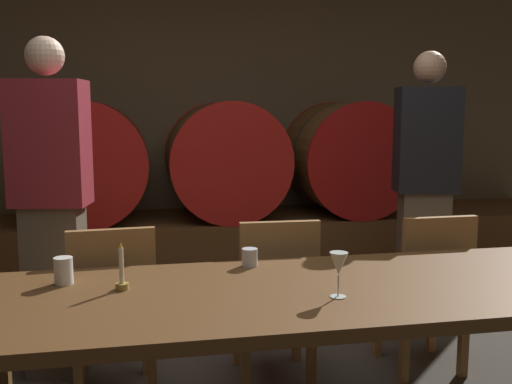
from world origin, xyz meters
TOP-DOWN VIEW (x-y plane):
  - back_wall at (0.00, 3.04)m, footprint 6.61×0.24m
  - barrel_shelf at (0.00, 2.49)m, footprint 5.95×0.90m
  - wine_barrel_left at (-1.07, 2.49)m, footprint 0.95×0.91m
  - wine_barrel_center at (0.03, 2.49)m, footprint 0.95×0.91m
  - wine_barrel_right at (1.08, 2.49)m, footprint 0.95×0.91m
  - dining_table at (0.02, -0.13)m, footprint 2.71×0.91m
  - chair_left at (-0.80, 0.54)m, footprint 0.43×0.43m
  - chair_center at (0.01, 0.57)m, footprint 0.41×0.41m
  - chair_right at (0.84, 0.53)m, footprint 0.40×0.40m
  - guest_left at (-1.11, 0.89)m, footprint 0.42×0.30m
  - guest_right at (1.12, 1.15)m, footprint 0.42×0.32m
  - candle_center at (-0.73, -0.02)m, footprint 0.05×0.05m
  - wine_glass_far_left at (0.06, -0.28)m, footprint 0.07×0.07m
  - cup_left at (-0.96, 0.10)m, footprint 0.07×0.07m
  - cup_center at (-0.19, 0.22)m, footprint 0.07×0.07m

SIDE VIEW (x-z plane):
  - barrel_shelf at x=0.00m, z-range 0.00..0.54m
  - chair_left at x=-0.80m, z-range 0.05..0.93m
  - chair_center at x=0.01m, z-range 0.05..0.93m
  - chair_right at x=0.84m, z-range 0.05..0.93m
  - dining_table at x=0.02m, z-range 0.31..1.04m
  - cup_center at x=-0.19m, z-range 0.73..0.81m
  - candle_center at x=-0.73m, z-range 0.69..0.88m
  - cup_left at x=-0.96m, z-range 0.73..0.84m
  - wine_glass_far_left at x=0.06m, z-range 0.77..0.94m
  - guest_right at x=1.12m, z-range 0.03..1.81m
  - guest_left at x=-1.11m, z-range 0.02..1.81m
  - wine_barrel_left at x=-1.07m, z-range 0.54..1.49m
  - wine_barrel_center at x=0.03m, z-range 0.54..1.49m
  - wine_barrel_right at x=1.08m, z-range 0.54..1.49m
  - back_wall at x=0.00m, z-range 0.00..2.63m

